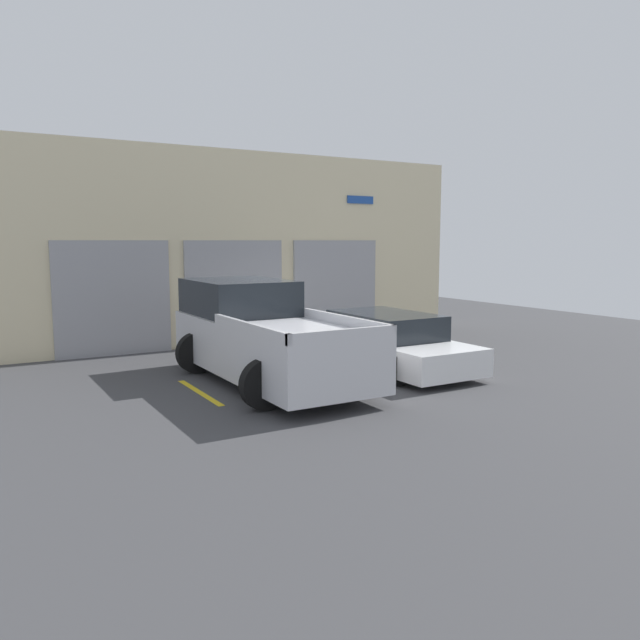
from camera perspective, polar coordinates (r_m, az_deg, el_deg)
The scene contains 7 objects.
ground_plane at distance 14.29m, azimuth -2.37°, elevation -3.87°, with size 28.00×28.00×0.00m, color #3D3D3F.
shophouse_building at distance 16.99m, azimuth -7.67°, elevation 6.37°, with size 13.75×0.68×5.12m.
pickup_truck at distance 12.31m, azimuth -5.29°, elevation -1.41°, with size 2.63×5.40×1.94m.
sedan_white at distance 13.57m, azimuth 6.19°, elevation -2.07°, with size 2.16×4.40×1.21m.
parking_stripe_far_left at distance 11.68m, azimuth -10.94°, elevation -6.51°, with size 0.12×2.20×0.01m, color gold.
parking_stripe_left at distance 12.86m, azimuth 1.13°, elevation -5.09°, with size 0.12×2.20×0.01m, color gold.
parking_stripe_centre at distance 14.52m, azimuth 10.76°, elevation -3.79°, with size 0.12×2.20×0.01m, color gold.
Camera 1 is at (-6.55, -12.39, 2.76)m, focal length 35.00 mm.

